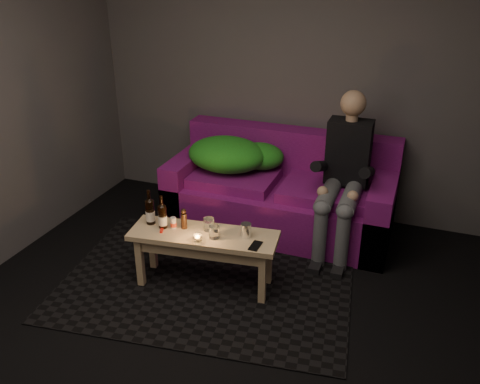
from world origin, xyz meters
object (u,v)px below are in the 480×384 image
(person, at_px, (344,172))
(steel_cup, at_px, (246,230))
(beer_bottle_b, at_px, (162,216))
(sofa, at_px, (281,195))
(beer_bottle_a, at_px, (150,211))
(coffee_table, at_px, (204,243))

(person, distance_m, steel_cup, 1.06)
(beer_bottle_b, bearing_deg, sofa, 62.28)
(person, xyz_separation_m, beer_bottle_b, (-1.17, -0.98, -0.14))
(beer_bottle_a, height_order, beer_bottle_b, beer_bottle_a)
(steel_cup, bearing_deg, beer_bottle_b, -172.15)
(sofa, bearing_deg, steel_cup, -88.20)
(person, bearing_deg, steel_cup, -121.06)
(beer_bottle_a, distance_m, steel_cup, 0.76)
(person, relative_size, coffee_table, 1.17)
(sofa, height_order, person, person)
(beer_bottle_b, relative_size, steel_cup, 2.47)
(sofa, relative_size, beer_bottle_a, 7.17)
(coffee_table, bearing_deg, person, 48.33)
(person, xyz_separation_m, steel_cup, (-0.54, -0.89, -0.19))
(person, height_order, coffee_table, person)
(sofa, bearing_deg, person, -15.92)
(beer_bottle_a, relative_size, beer_bottle_b, 1.06)
(coffee_table, distance_m, beer_bottle_a, 0.48)
(person, height_order, steel_cup, person)
(sofa, distance_m, beer_bottle_b, 1.32)
(person, height_order, beer_bottle_a, person)
(coffee_table, xyz_separation_m, beer_bottle_b, (-0.32, -0.03, 0.18))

